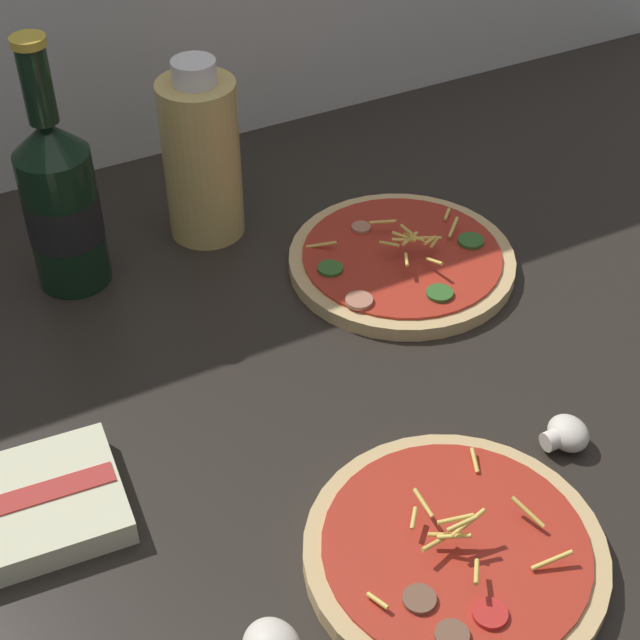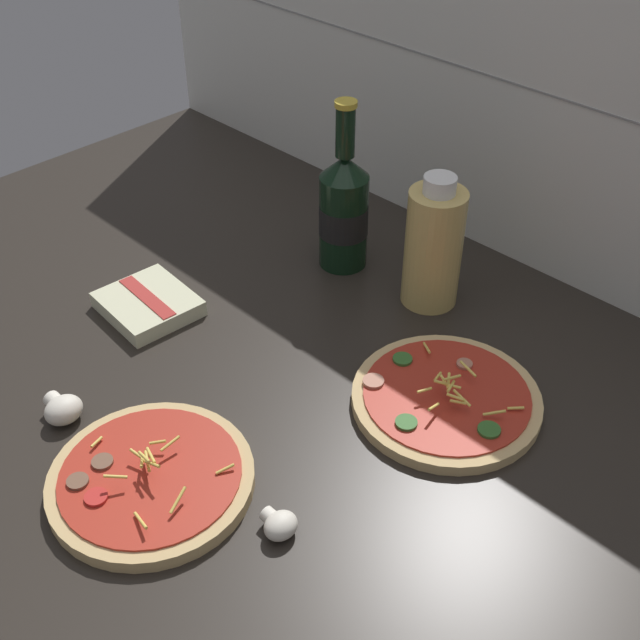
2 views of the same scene
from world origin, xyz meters
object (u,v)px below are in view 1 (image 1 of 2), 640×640
(dish_towel, at_px, (40,504))
(pizza_near, at_px, (456,553))
(beer_bottle, at_px, (61,201))
(oil_bottle, at_px, (201,157))
(mushroom_right, at_px, (566,434))
(pizza_far, at_px, (402,261))

(dish_towel, bearing_deg, pizza_near, -35.10)
(pizza_near, distance_m, beer_bottle, 0.51)
(pizza_near, xyz_separation_m, dish_towel, (-0.27, 0.19, 0.00))
(beer_bottle, relative_size, oil_bottle, 1.32)
(beer_bottle, height_order, oil_bottle, beer_bottle)
(beer_bottle, relative_size, dish_towel, 1.94)
(beer_bottle, bearing_deg, dish_towel, -111.39)
(pizza_near, bearing_deg, mushroom_right, 21.06)
(pizza_far, height_order, beer_bottle, beer_bottle)
(oil_bottle, xyz_separation_m, dish_towel, (-0.27, -0.31, -0.08))
(pizza_near, bearing_deg, dish_towel, 144.90)
(beer_bottle, distance_m, mushroom_right, 0.53)
(beer_bottle, height_order, dish_towel, beer_bottle)
(pizza_near, relative_size, oil_bottle, 1.16)
(oil_bottle, distance_m, dish_towel, 0.42)
(mushroom_right, height_order, dish_towel, mushroom_right)
(pizza_near, relative_size, dish_towel, 1.70)
(pizza_far, height_order, oil_bottle, oil_bottle)
(beer_bottle, distance_m, dish_towel, 0.32)
(pizza_near, distance_m, dish_towel, 0.33)
(pizza_far, relative_size, dish_towel, 1.74)
(oil_bottle, height_order, mushroom_right, oil_bottle)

